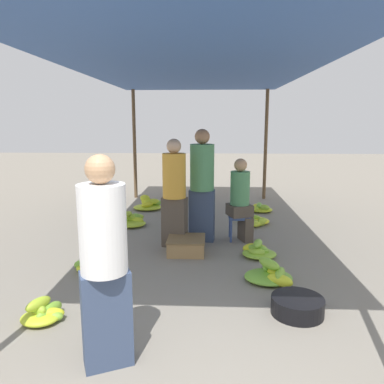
% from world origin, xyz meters
% --- Properties ---
extents(canopy_post_back_left, '(0.08, 0.08, 2.59)m').
position_xyz_m(canopy_post_back_left, '(-1.57, 6.97, 1.30)').
color(canopy_post_back_left, brown).
rests_on(canopy_post_back_left, ground).
extents(canopy_post_back_right, '(0.08, 0.08, 2.59)m').
position_xyz_m(canopy_post_back_right, '(1.57, 6.97, 1.30)').
color(canopy_post_back_right, brown).
rests_on(canopy_post_back_right, ground).
extents(canopy_tarp, '(3.54, 7.07, 0.04)m').
position_xyz_m(canopy_tarp, '(0.00, 3.63, 2.61)').
color(canopy_tarp, '#33569E').
rests_on(canopy_tarp, canopy_post_front_left).
extents(vendor_foreground, '(0.46, 0.46, 1.63)m').
position_xyz_m(vendor_foreground, '(-0.54, 0.55, 0.85)').
color(vendor_foreground, '#384766').
rests_on(vendor_foreground, ground).
extents(stool, '(0.34, 0.34, 0.39)m').
position_xyz_m(stool, '(0.71, 3.70, 0.32)').
color(stool, '#384C84').
rests_on(stool, ground).
extents(vendor_seated, '(0.43, 0.43, 1.29)m').
position_xyz_m(vendor_seated, '(0.73, 3.70, 0.67)').
color(vendor_seated, '#4C4238').
rests_on(vendor_seated, ground).
extents(basin_black, '(0.51, 0.51, 0.17)m').
position_xyz_m(basin_black, '(1.10, 1.38, 0.09)').
color(basin_black, black).
rests_on(basin_black, ground).
extents(banana_pile_left_0, '(0.41, 0.42, 0.24)m').
position_xyz_m(banana_pile_left_0, '(-1.32, 1.15, 0.08)').
color(banana_pile_left_0, '#8CBC33').
rests_on(banana_pile_left_0, ground).
extents(banana_pile_left_1, '(0.48, 0.46, 0.19)m').
position_xyz_m(banana_pile_left_1, '(-1.22, 2.34, 0.08)').
color(banana_pile_left_1, '#74B337').
rests_on(banana_pile_left_1, ground).
extents(banana_pile_left_2, '(0.56, 0.46, 0.26)m').
position_xyz_m(banana_pile_left_2, '(-1.17, 4.43, 0.09)').
color(banana_pile_left_2, yellow).
rests_on(banana_pile_left_2, ground).
extents(banana_pile_left_3, '(0.62, 0.55, 0.32)m').
position_xyz_m(banana_pile_left_3, '(-1.06, 5.70, 0.10)').
color(banana_pile_left_3, '#7EB736').
rests_on(banana_pile_left_3, ground).
extents(banana_pile_right_0, '(0.47, 0.45, 0.24)m').
position_xyz_m(banana_pile_right_0, '(0.92, 2.97, 0.08)').
color(banana_pile_right_0, '#8DBD33').
rests_on(banana_pile_right_0, ground).
extents(banana_pile_right_1, '(0.51, 0.51, 0.19)m').
position_xyz_m(banana_pile_right_1, '(1.30, 5.60, 0.07)').
color(banana_pile_right_1, '#A1C52F').
rests_on(banana_pile_right_1, ground).
extents(banana_pile_right_2, '(0.56, 0.63, 0.27)m').
position_xyz_m(banana_pile_right_2, '(0.97, 2.13, 0.09)').
color(banana_pile_right_2, '#82B835').
rests_on(banana_pile_right_2, ground).
extents(banana_pile_right_3, '(0.63, 0.65, 0.17)m').
position_xyz_m(banana_pile_right_3, '(1.06, 4.66, 0.06)').
color(banana_pile_right_3, '#B7CE2B').
rests_on(banana_pile_right_3, ground).
extents(crate_near, '(0.53, 0.53, 0.22)m').
position_xyz_m(crate_near, '(-0.09, 3.07, 0.11)').
color(crate_near, '#9E7A4C').
rests_on(crate_near, ground).
extents(shopper_walking_mid, '(0.41, 0.41, 1.61)m').
position_xyz_m(shopper_walking_mid, '(-0.28, 3.35, 0.84)').
color(shopper_walking_mid, '#4C4238').
rests_on(shopper_walking_mid, ground).
extents(shopper_walking_far, '(0.41, 0.41, 1.74)m').
position_xyz_m(shopper_walking_far, '(0.12, 3.65, 0.90)').
color(shopper_walking_far, '#384766').
rests_on(shopper_walking_far, ground).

